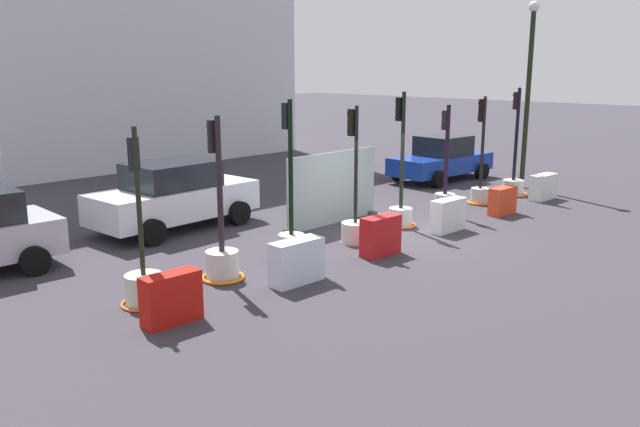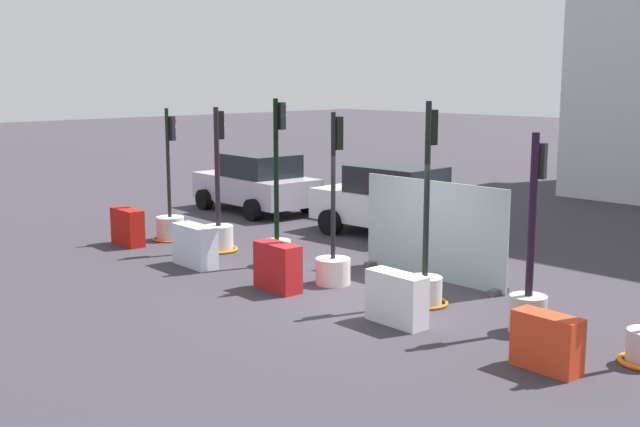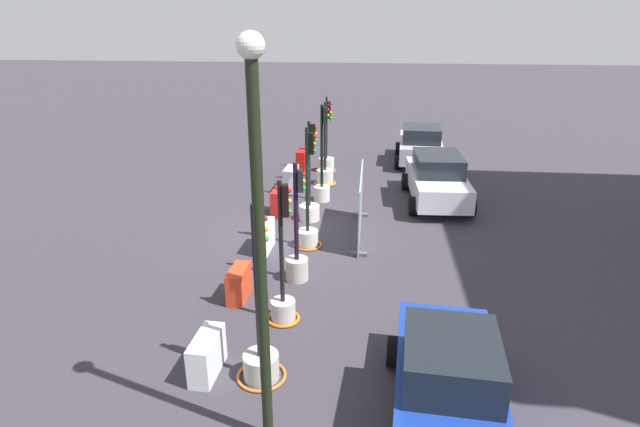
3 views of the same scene
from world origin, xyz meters
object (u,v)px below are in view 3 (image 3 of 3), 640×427
(traffic_light_2, at_px, (322,182))
(car_white_van, at_px, (437,179))
(traffic_light_7, at_px, (261,354))
(construction_barrier_0, at_px, (302,160))
(traffic_light_6, at_px, (283,296))
(construction_barrier_5, at_px, (207,355))
(car_silver_hatchback, at_px, (421,145))
(traffic_light_3, at_px, (310,203))
(construction_barrier_4, at_px, (239,284))
(traffic_light_1, at_px, (325,171))
(street_lamp_post, at_px, (259,232))
(construction_barrier_2, at_px, (279,202))
(car_blue_estate, at_px, (448,382))
(construction_barrier_3, at_px, (264,237))
(traffic_light_5, at_px, (297,256))
(traffic_light_0, at_px, (327,160))
(construction_barrier_1, at_px, (291,179))
(traffic_light_4, at_px, (308,228))

(traffic_light_2, relative_size, car_white_van, 0.78)
(traffic_light_7, relative_size, construction_barrier_0, 3.43)
(traffic_light_6, xyz_separation_m, construction_barrier_5, (1.99, -1.15, -0.21))
(car_white_van, height_order, car_silver_hatchback, car_white_van)
(traffic_light_3, height_order, car_white_van, traffic_light_3)
(construction_barrier_4, bearing_deg, traffic_light_1, 172.23)
(car_white_van, xyz_separation_m, car_silver_hatchback, (-5.39, -0.16, -0.03))
(car_silver_hatchback, bearing_deg, street_lamp_post, -12.42)
(traffic_light_6, distance_m, construction_barrier_2, 6.67)
(construction_barrier_0, xyz_separation_m, construction_barrier_4, (11.30, -0.06, -0.04))
(construction_barrier_0, height_order, car_blue_estate, car_blue_estate)
(construction_barrier_3, distance_m, car_white_van, 7.25)
(traffic_light_5, xyz_separation_m, construction_barrier_2, (-4.61, -1.27, -0.22))
(traffic_light_0, distance_m, traffic_light_7, 14.01)
(traffic_light_0, distance_m, traffic_light_1, 1.87)
(traffic_light_0, relative_size, car_silver_hatchback, 0.78)
(traffic_light_1, bearing_deg, car_white_van, 67.76)
(traffic_light_2, distance_m, construction_barrier_2, 2.07)
(construction_barrier_4, bearing_deg, traffic_light_7, 21.77)
(traffic_light_6, xyz_separation_m, street_lamp_post, (3.47, 0.32, 3.05))
(traffic_light_6, height_order, construction_barrier_1, traffic_light_6)
(construction_barrier_1, relative_size, car_blue_estate, 0.27)
(construction_barrier_5, bearing_deg, traffic_light_5, 163.10)
(traffic_light_3, distance_m, construction_barrier_1, 3.28)
(construction_barrier_0, height_order, street_lamp_post, street_lamp_post)
(traffic_light_2, relative_size, car_blue_estate, 0.80)
(construction_barrier_1, distance_m, car_blue_estate, 12.87)
(traffic_light_2, height_order, traffic_light_4, traffic_light_4)
(traffic_light_4, bearing_deg, car_silver_hatchback, 157.38)
(car_white_van, bearing_deg, construction_barrier_1, -98.86)
(construction_barrier_2, xyz_separation_m, car_blue_estate, (9.36, 4.49, 0.34))
(construction_barrier_2, xyz_separation_m, construction_barrier_5, (8.55, 0.08, -0.05))
(traffic_light_4, bearing_deg, traffic_light_3, -174.68)
(construction_barrier_3, bearing_deg, car_white_van, 131.08)
(construction_barrier_3, bearing_deg, traffic_light_1, 169.51)
(car_white_van, bearing_deg, construction_barrier_5, -27.62)
(traffic_light_7, distance_m, construction_barrier_1, 11.33)
(traffic_light_6, distance_m, traffic_light_7, 2.02)
(traffic_light_1, height_order, traffic_light_6, traffic_light_6)
(construction_barrier_0, bearing_deg, traffic_light_7, 4.38)
(construction_barrier_5, distance_m, street_lamp_post, 3.88)
(construction_barrier_0, xyz_separation_m, car_blue_estate, (14.95, 4.44, 0.35))
(traffic_light_4, height_order, car_white_van, traffic_light_4)
(construction_barrier_1, height_order, construction_barrier_4, construction_barrier_1)
(car_blue_estate, bearing_deg, traffic_light_0, -167.31)
(construction_barrier_2, height_order, street_lamp_post, street_lamp_post)
(traffic_light_5, distance_m, construction_barrier_3, 2.10)
(traffic_light_4, bearing_deg, construction_barrier_2, -152.62)
(traffic_light_7, height_order, construction_barrier_2, traffic_light_7)
(construction_barrier_2, height_order, car_blue_estate, car_blue_estate)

